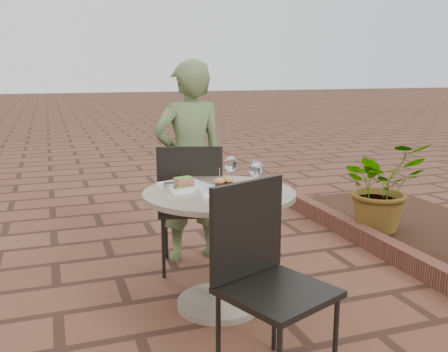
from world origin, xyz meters
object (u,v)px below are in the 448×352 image
object	(u,v)px
chair_near	(263,265)
plate_sliders	(224,189)
diner	(190,162)
cafe_table	(219,231)
chair_far	(190,198)
plate_salmon	(184,185)
plate_tuna	(229,199)

from	to	relation	value
chair_near	plate_sliders	world-z (taller)	chair_near
chair_near	plate_sliders	bearing A→B (deg)	64.32
chair_near	diner	world-z (taller)	diner
cafe_table	chair_far	distance (m)	0.58
cafe_table	chair_near	size ratio (longest dim) A/B	0.97
cafe_table	plate_salmon	xyz separation A→B (m)	(-0.18, 0.14, 0.27)
chair_far	plate_salmon	size ratio (longest dim) A/B	3.10
cafe_table	chair_far	size ratio (longest dim) A/B	0.97
diner	plate_sliders	distance (m)	0.90
chair_far	plate_tuna	size ratio (longest dim) A/B	3.84
plate_salmon	plate_tuna	size ratio (longest dim) A/B	1.24
plate_tuna	diner	bearing A→B (deg)	85.83
plate_salmon	plate_tuna	xyz separation A→B (m)	(0.15, -0.38, -0.00)
plate_salmon	plate_sliders	distance (m)	0.27
cafe_table	diner	size ratio (longest dim) A/B	0.60
diner	chair_near	bearing A→B (deg)	83.42
plate_salmon	chair_far	bearing A→B (deg)	69.93
chair_far	plate_sliders	distance (m)	0.67
chair_near	plate_sliders	xyz separation A→B (m)	(0.04, 0.66, 0.21)
chair_far	chair_near	distance (m)	1.29
chair_far	plate_tuna	xyz separation A→B (m)	(-0.01, -0.81, 0.20)
diner	plate_tuna	xyz separation A→B (m)	(-0.08, -1.08, -0.01)
plate_tuna	chair_near	bearing A→B (deg)	-90.92
cafe_table	plate_salmon	distance (m)	0.35
plate_salmon	plate_sliders	size ratio (longest dim) A/B	1.08
diner	chair_far	bearing A→B (deg)	71.35
plate_sliders	plate_tuna	size ratio (longest dim) A/B	1.15
plate_salmon	plate_sliders	xyz separation A→B (m)	(0.19, -0.20, 0.01)
diner	plate_salmon	bearing A→B (deg)	68.34
chair_near	diner	bearing A→B (deg)	64.94
cafe_table	chair_near	distance (m)	0.73
diner	plate_sliders	xyz separation A→B (m)	(-0.04, -0.90, 0.01)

